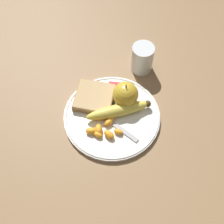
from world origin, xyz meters
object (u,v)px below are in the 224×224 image
(fork, at_px, (109,121))
(jam_packet, at_px, (114,89))
(plate, at_px, (112,116))
(apple, at_px, (125,95))
(bread_slice, at_px, (94,97))
(juice_glass, at_px, (142,59))
(banana, at_px, (119,110))

(fork, xyz_separation_m, jam_packet, (-0.00, -0.10, 0.01))
(plate, xyz_separation_m, fork, (0.01, 0.02, 0.01))
(apple, bearing_deg, bread_slice, 2.30)
(apple, distance_m, bread_slice, 0.09)
(plate, height_order, apple, apple)
(juice_glass, distance_m, fork, 0.22)
(banana, bearing_deg, bread_slice, -26.85)
(apple, xyz_separation_m, banana, (0.01, 0.04, -0.02))
(plate, relative_size, jam_packet, 6.18)
(bread_slice, height_order, jam_packet, same)
(bread_slice, height_order, fork, bread_slice)
(plate, height_order, jam_packet, jam_packet)
(banana, distance_m, jam_packet, 0.08)
(bread_slice, relative_size, jam_packet, 2.62)
(bread_slice, xyz_separation_m, fork, (-0.05, 0.07, -0.01))
(juice_glass, height_order, apple, apple)
(apple, relative_size, bread_slice, 0.71)
(fork, bearing_deg, banana, -98.01)
(juice_glass, bearing_deg, bread_slice, 48.71)
(plate, bearing_deg, juice_glass, -109.81)
(apple, xyz_separation_m, jam_packet, (0.04, -0.03, -0.03))
(banana, bearing_deg, fork, 49.43)
(apple, bearing_deg, banana, 72.53)
(banana, height_order, jam_packet, banana)
(juice_glass, height_order, bread_slice, juice_glass)
(plate, relative_size, banana, 1.48)
(juice_glass, height_order, banana, juice_glass)
(bread_slice, relative_size, fork, 0.77)
(bread_slice, bearing_deg, banana, 153.15)
(fork, bearing_deg, bread_slice, -19.45)
(plate, bearing_deg, banana, -152.68)
(juice_glass, xyz_separation_m, fork, (0.07, 0.21, -0.03))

